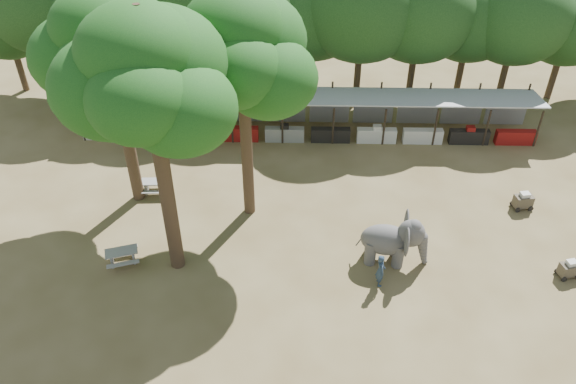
{
  "coord_description": "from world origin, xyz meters",
  "views": [
    {
      "loc": [
        -0.48,
        -16.54,
        18.24
      ],
      "look_at": [
        -1.0,
        5.0,
        2.0
      ],
      "focal_mm": 35.0,
      "sensor_mm": 36.0,
      "label": 1
    }
  ],
  "objects_px": {
    "cart_back": "(523,201)",
    "elephant": "(394,240)",
    "yard_tree_left": "(108,50)",
    "cart_front": "(569,269)",
    "yard_tree_center": "(146,79)",
    "yard_tree_back": "(239,53)",
    "picnic_table_near": "(122,255)",
    "picnic_table_far": "(155,185)",
    "handler": "(381,270)"
  },
  "relations": [
    {
      "from": "picnic_table_far",
      "to": "cart_front",
      "type": "height_order",
      "value": "cart_front"
    },
    {
      "from": "yard_tree_left",
      "to": "cart_back",
      "type": "xyz_separation_m",
      "value": [
        20.24,
        -0.63,
        -7.72
      ]
    },
    {
      "from": "cart_back",
      "to": "elephant",
      "type": "bearing_deg",
      "value": -161.08
    },
    {
      "from": "yard_tree_center",
      "to": "elephant",
      "type": "relative_size",
      "value": 3.7
    },
    {
      "from": "elephant",
      "to": "handler",
      "type": "bearing_deg",
      "value": -108.37
    },
    {
      "from": "elephant",
      "to": "picnic_table_far",
      "type": "xyz_separation_m",
      "value": [
        -12.04,
        4.94,
        -0.75
      ]
    },
    {
      "from": "picnic_table_far",
      "to": "yard_tree_center",
      "type": "bearing_deg",
      "value": -71.86
    },
    {
      "from": "picnic_table_far",
      "to": "cart_back",
      "type": "height_order",
      "value": "cart_back"
    },
    {
      "from": "handler",
      "to": "cart_back",
      "type": "bearing_deg",
      "value": -59.18
    },
    {
      "from": "yard_tree_left",
      "to": "picnic_table_near",
      "type": "bearing_deg",
      "value": -83.45
    },
    {
      "from": "yard_tree_left",
      "to": "cart_back",
      "type": "relative_size",
      "value": 10.02
    },
    {
      "from": "yard_tree_back",
      "to": "handler",
      "type": "relative_size",
      "value": 6.83
    },
    {
      "from": "picnic_table_near",
      "to": "cart_front",
      "type": "bearing_deg",
      "value": -18.84
    },
    {
      "from": "yard_tree_center",
      "to": "elephant",
      "type": "height_order",
      "value": "yard_tree_center"
    },
    {
      "from": "yard_tree_left",
      "to": "picnic_table_near",
      "type": "height_order",
      "value": "yard_tree_left"
    },
    {
      "from": "yard_tree_back",
      "to": "cart_back",
      "type": "xyz_separation_m",
      "value": [
        14.24,
        0.37,
        -8.06
      ]
    },
    {
      "from": "yard_tree_left",
      "to": "cart_front",
      "type": "distance_m",
      "value": 22.86
    },
    {
      "from": "handler",
      "to": "picnic_table_near",
      "type": "xyz_separation_m",
      "value": [
        -11.67,
        1.05,
        -0.36
      ]
    },
    {
      "from": "picnic_table_near",
      "to": "elephant",
      "type": "bearing_deg",
      "value": -15.5
    },
    {
      "from": "yard_tree_back",
      "to": "cart_back",
      "type": "bearing_deg",
      "value": 1.51
    },
    {
      "from": "cart_back",
      "to": "handler",
      "type": "bearing_deg",
      "value": -155.24
    },
    {
      "from": "elephant",
      "to": "cart_front",
      "type": "relative_size",
      "value": 3.09
    },
    {
      "from": "yard_tree_back",
      "to": "elephant",
      "type": "relative_size",
      "value": 3.49
    },
    {
      "from": "picnic_table_near",
      "to": "cart_front",
      "type": "relative_size",
      "value": 1.68
    },
    {
      "from": "yard_tree_center",
      "to": "picnic_table_near",
      "type": "bearing_deg",
      "value": -176.49
    },
    {
      "from": "yard_tree_left",
      "to": "yard_tree_center",
      "type": "relative_size",
      "value": 0.92
    },
    {
      "from": "handler",
      "to": "yard_tree_center",
      "type": "bearing_deg",
      "value": 78.52
    },
    {
      "from": "yard_tree_back",
      "to": "handler",
      "type": "bearing_deg",
      "value": -39.68
    },
    {
      "from": "picnic_table_near",
      "to": "picnic_table_far",
      "type": "distance_m",
      "value": 5.44
    },
    {
      "from": "yard_tree_left",
      "to": "cart_front",
      "type": "xyz_separation_m",
      "value": [
        20.79,
        -5.52,
        -7.75
      ]
    },
    {
      "from": "yard_tree_left",
      "to": "cart_front",
      "type": "height_order",
      "value": "yard_tree_left"
    },
    {
      "from": "cart_front",
      "to": "cart_back",
      "type": "distance_m",
      "value": 4.93
    },
    {
      "from": "yard_tree_center",
      "to": "yard_tree_back",
      "type": "xyz_separation_m",
      "value": [
        3.0,
        4.0,
        -0.67
      ]
    },
    {
      "from": "picnic_table_far",
      "to": "cart_front",
      "type": "distance_m",
      "value": 20.66
    },
    {
      "from": "cart_front",
      "to": "picnic_table_near",
      "type": "bearing_deg",
      "value": 165.42
    },
    {
      "from": "cart_front",
      "to": "handler",
      "type": "bearing_deg",
      "value": 171.02
    },
    {
      "from": "cart_front",
      "to": "cart_back",
      "type": "relative_size",
      "value": 0.96
    },
    {
      "from": "yard_tree_center",
      "to": "cart_front",
      "type": "xyz_separation_m",
      "value": [
        17.79,
        -0.52,
        -8.76
      ]
    },
    {
      "from": "elephant",
      "to": "picnic_table_far",
      "type": "height_order",
      "value": "elephant"
    },
    {
      "from": "handler",
      "to": "picnic_table_near",
      "type": "relative_size",
      "value": 0.94
    },
    {
      "from": "elephant",
      "to": "cart_back",
      "type": "distance_m",
      "value": 8.32
    },
    {
      "from": "yard_tree_center",
      "to": "picnic_table_near",
      "type": "xyz_separation_m",
      "value": [
        -2.41,
        -0.15,
        -8.73
      ]
    },
    {
      "from": "yard_tree_center",
      "to": "yard_tree_back",
      "type": "distance_m",
      "value": 5.04
    },
    {
      "from": "handler",
      "to": "picnic_table_far",
      "type": "bearing_deg",
      "value": 56.05
    },
    {
      "from": "handler",
      "to": "yard_tree_left",
      "type": "bearing_deg",
      "value": 59.07
    },
    {
      "from": "yard_tree_left",
      "to": "elephant",
      "type": "xyz_separation_m",
      "value": [
        13.01,
        -4.65,
        -6.98
      ]
    },
    {
      "from": "picnic_table_far",
      "to": "cart_back",
      "type": "distance_m",
      "value": 19.3
    },
    {
      "from": "elephant",
      "to": "cart_front",
      "type": "xyz_separation_m",
      "value": [
        7.78,
        -0.87,
        -0.77
      ]
    },
    {
      "from": "picnic_table_near",
      "to": "cart_front",
      "type": "height_order",
      "value": "cart_front"
    },
    {
      "from": "elephant",
      "to": "picnic_table_near",
      "type": "bearing_deg",
      "value": -170.45
    }
  ]
}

